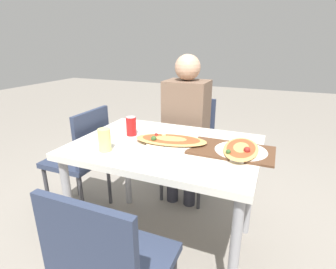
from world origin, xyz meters
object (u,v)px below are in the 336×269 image
dining_table (166,156)px  chair_side_left (82,156)px  chair_far_seated (189,141)px  pizza_main (171,141)px  person_seated (186,119)px  soda_can (131,126)px  chair_near_camera (111,268)px  drink_glass (105,140)px  pizza_second (241,150)px

dining_table → chair_side_left: chair_side_left is taller
chair_far_seated → pizza_main: size_ratio=1.89×
person_seated → soda_can: size_ratio=10.00×
chair_near_camera → soda_can: (-0.35, 0.78, 0.31)m
dining_table → chair_side_left: (-0.74, 0.10, -0.16)m
chair_near_camera → chair_side_left: (-0.82, 0.82, 0.00)m
chair_near_camera → pizza_main: chair_near_camera is taller
person_seated → drink_glass: 0.87m
pizza_main → dining_table: bearing=-150.4°
dining_table → chair_side_left: size_ratio=1.26×
chair_near_camera → chair_side_left: same height
chair_far_seated → pizza_main: 0.76m
soda_can → chair_side_left: bearing=175.6°
chair_far_seated → pizza_second: chair_far_seated is taller
chair_side_left → pizza_main: (0.77, -0.08, 0.26)m
chair_side_left → soda_can: size_ratio=6.98×
person_seated → drink_glass: bearing=77.0°
soda_can → pizza_main: bearing=-8.5°
dining_table → chair_near_camera: 0.74m
chair_far_seated → chair_side_left: (-0.67, -0.62, 0.00)m
chair_far_seated → pizza_second: (0.52, -0.69, 0.26)m
chair_near_camera → drink_glass: (-0.35, 0.49, 0.31)m
chair_near_camera → pizza_second: bearing=64.4°
dining_table → soda_can: soda_can is taller
chair_near_camera → pizza_second: chair_near_camera is taller
chair_far_seated → person_seated: person_seated is taller
dining_table → drink_glass: 0.39m
chair_near_camera → pizza_main: bearing=93.9°
chair_side_left → person_seated: bearing=-52.3°
dining_table → pizza_main: 0.11m
chair_near_camera → soda_can: 0.91m
chair_far_seated → soda_can: soda_can is taller
chair_side_left → pizza_main: chair_side_left is taller
pizza_second → soda_can: bearing=178.0°
chair_side_left → person_seated: person_seated is taller
pizza_main → drink_glass: 0.39m
chair_far_seated → soda_can: size_ratio=6.98×
pizza_main → pizza_second: 0.41m
person_seated → pizza_main: 0.60m
dining_table → chair_far_seated: chair_far_seated is taller
person_seated → pizza_main: size_ratio=2.71×
person_seated → pizza_second: size_ratio=3.41×
dining_table → chair_far_seated: size_ratio=1.26×
person_seated → soda_can: 0.59m
dining_table → pizza_main: pizza_main is taller
soda_can → dining_table: bearing=-12.4°
dining_table → person_seated: bearing=97.4°
chair_far_seated → pizza_second: bearing=127.2°
person_seated → pizza_main: bearing=100.1°
dining_table → chair_side_left: bearing=172.6°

